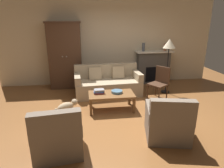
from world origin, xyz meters
The scene contains 15 objects.
ground_plane centered at (0.00, 0.00, 0.00)m, with size 9.60×9.60×0.00m, color brown.
back_wall centered at (0.00, 2.55, 1.40)m, with size 7.20×0.10×2.80m, color beige.
fireplace centered at (1.55, 2.30, 0.57)m, with size 1.26×0.48×1.12m.
armoire centered at (-1.40, 2.22, 1.05)m, with size 1.06×0.57×2.09m.
couch centered at (-0.14, 1.37, 0.32)m, with size 1.97×0.97×0.86m.
coffee_table centered at (-0.17, 0.27, 0.37)m, with size 1.10×0.60×0.42m.
fruit_bowl centered at (-0.03, 0.31, 0.45)m, with size 0.27×0.27×0.06m, color slate.
book_stack centered at (-0.47, 0.34, 0.47)m, with size 0.26×0.19×0.10m.
mantel_vase_slate centered at (1.17, 2.28, 1.26)m, with size 0.10×0.10×0.28m, color #565B66.
mantel_vase_terracotta centered at (1.93, 2.28, 1.24)m, with size 0.09×0.09×0.24m, color #A86042.
armchair_near_left centered at (-1.27, -1.29, 0.32)m, with size 0.86×0.85×0.88m.
armchair_near_right centered at (0.70, -1.10, 0.32)m, with size 0.91×0.91×0.88m.
side_chair_wooden centered at (1.26, 0.83, 0.51)m, with size 0.61×0.61×0.90m.
floor_lamp centered at (1.63, 1.27, 1.39)m, with size 0.36×0.36×1.61m.
dog centered at (-1.23, 0.01, 0.25)m, with size 0.50×0.40×0.39m.
Camera 1 is at (-0.76, -4.19, 2.14)m, focal length 31.75 mm.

